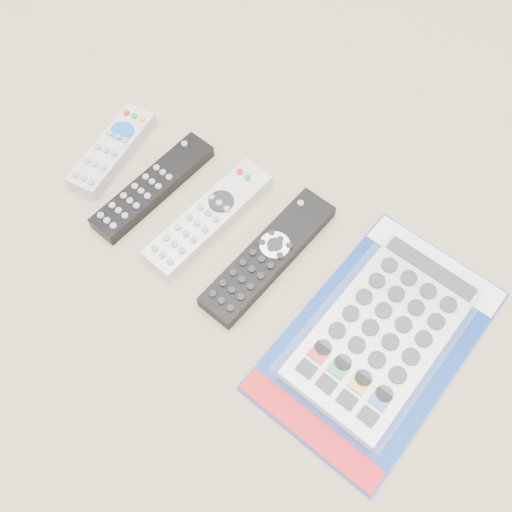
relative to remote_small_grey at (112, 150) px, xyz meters
The scene contains 5 objects.
remote_small_grey is the anchor object (origin of this frame).
remote_slim_black 0.09m from the remote_small_grey, 13.64° to the right, with size 0.07×0.20×0.02m.
remote_silver_dvd 0.18m from the remote_small_grey, ahead, with size 0.08×0.21×0.02m.
remote_large_black 0.28m from the remote_small_grey, ahead, with size 0.08×0.22×0.02m.
jumbo_remote_packaged 0.45m from the remote_small_grey, ahead, with size 0.23×0.33×0.04m.
Camera 1 is at (0.22, -0.32, 0.65)m, focal length 40.00 mm.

